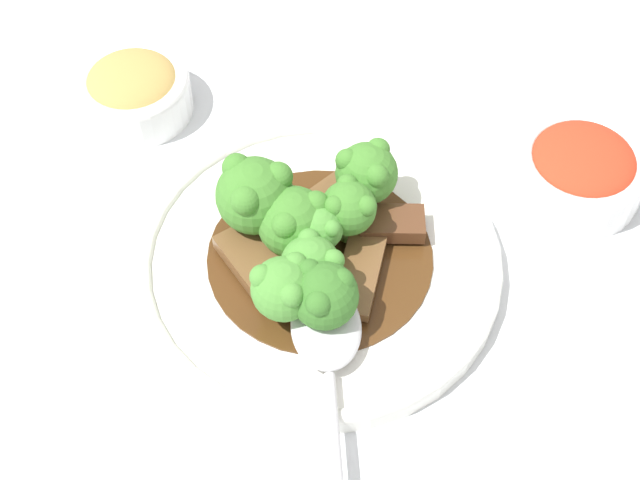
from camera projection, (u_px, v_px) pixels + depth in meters
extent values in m
plane|color=silver|center=(320.00, 268.00, 0.64)|extent=(4.00, 4.00, 0.00)
cylinder|color=white|center=(320.00, 263.00, 0.63)|extent=(0.26, 0.26, 0.01)
torus|color=white|center=(320.00, 257.00, 0.62)|extent=(0.26, 0.26, 0.01)
cylinder|color=#4C2D14|center=(320.00, 256.00, 0.62)|extent=(0.16, 0.16, 0.00)
cube|color=brown|center=(322.00, 205.00, 0.64)|extent=(0.07, 0.05, 0.01)
cube|color=brown|center=(254.00, 259.00, 0.61)|extent=(0.05, 0.07, 0.01)
cube|color=brown|center=(359.00, 275.00, 0.60)|extent=(0.05, 0.07, 0.01)
cube|color=#56331E|center=(392.00, 223.00, 0.63)|extent=(0.05, 0.04, 0.01)
cylinder|color=#7FA84C|center=(324.00, 314.00, 0.58)|extent=(0.01, 0.01, 0.01)
sphere|color=#387028|center=(324.00, 296.00, 0.56)|extent=(0.04, 0.04, 0.04)
sphere|color=#387028|center=(346.00, 280.00, 0.56)|extent=(0.02, 0.02, 0.02)
sphere|color=#387028|center=(309.00, 272.00, 0.56)|extent=(0.02, 0.02, 0.02)
sphere|color=#387028|center=(318.00, 303.00, 0.55)|extent=(0.02, 0.02, 0.02)
cylinder|color=#7FA84C|center=(325.00, 243.00, 0.61)|extent=(0.01, 0.01, 0.02)
sphere|color=#4C8E38|center=(325.00, 226.00, 0.60)|extent=(0.03, 0.03, 0.03)
sphere|color=#4C8E38|center=(334.00, 208.00, 0.60)|extent=(0.01, 0.01, 0.01)
sphere|color=#4C8E38|center=(311.00, 216.00, 0.59)|extent=(0.01, 0.01, 0.01)
sphere|color=#4C8E38|center=(332.00, 228.00, 0.59)|extent=(0.01, 0.01, 0.01)
cylinder|color=#7FA84C|center=(311.00, 282.00, 0.60)|extent=(0.01, 0.01, 0.01)
sphere|color=#4C8E38|center=(310.00, 265.00, 0.58)|extent=(0.04, 0.04, 0.04)
sphere|color=#4C8E38|center=(309.00, 240.00, 0.58)|extent=(0.02, 0.02, 0.02)
sphere|color=#4C8E38|center=(294.00, 264.00, 0.57)|extent=(0.02, 0.02, 0.02)
sphere|color=#4C8E38|center=(328.00, 262.00, 0.57)|extent=(0.02, 0.02, 0.02)
cylinder|color=#8EB756|center=(257.00, 219.00, 0.63)|extent=(0.02, 0.02, 0.01)
sphere|color=#427F2D|center=(255.00, 196.00, 0.61)|extent=(0.05, 0.05, 0.05)
sphere|color=#427F2D|center=(237.00, 168.00, 0.60)|extent=(0.02, 0.02, 0.02)
sphere|color=#427F2D|center=(246.00, 200.00, 0.59)|extent=(0.02, 0.02, 0.02)
sphere|color=#427F2D|center=(278.00, 177.00, 0.60)|extent=(0.02, 0.02, 0.02)
cylinder|color=#7FA84C|center=(285.00, 308.00, 0.58)|extent=(0.01, 0.01, 0.01)
sphere|color=#4C8E38|center=(284.00, 289.00, 0.57)|extent=(0.04, 0.04, 0.04)
sphere|color=#4C8E38|center=(262.00, 277.00, 0.56)|extent=(0.02, 0.02, 0.02)
sphere|color=#4C8E38|center=(291.00, 295.00, 0.55)|extent=(0.02, 0.02, 0.02)
sphere|color=#4C8E38|center=(295.00, 264.00, 0.56)|extent=(0.02, 0.02, 0.02)
cylinder|color=#8EB756|center=(348.00, 228.00, 0.62)|extent=(0.01, 0.01, 0.02)
sphere|color=#427F2D|center=(349.00, 208.00, 0.60)|extent=(0.04, 0.04, 0.04)
sphere|color=#427F2D|center=(335.00, 206.00, 0.59)|extent=(0.01, 0.01, 0.01)
sphere|color=#427F2D|center=(365.00, 204.00, 0.59)|extent=(0.01, 0.01, 0.01)
sphere|color=#427F2D|center=(347.00, 185.00, 0.60)|extent=(0.01, 0.01, 0.01)
cylinder|color=#7FA84C|center=(294.00, 241.00, 0.62)|extent=(0.02, 0.02, 0.01)
sphere|color=#427F2D|center=(293.00, 222.00, 0.60)|extent=(0.05, 0.05, 0.05)
sphere|color=#427F2D|center=(286.00, 227.00, 0.58)|extent=(0.02, 0.02, 0.02)
sphere|color=#427F2D|center=(315.00, 205.00, 0.60)|extent=(0.02, 0.02, 0.02)
sphere|color=#427F2D|center=(277.00, 197.00, 0.60)|extent=(0.02, 0.02, 0.02)
cylinder|color=#8EB756|center=(365.00, 195.00, 0.64)|extent=(0.01, 0.01, 0.01)
sphere|color=#427F2D|center=(366.00, 173.00, 0.62)|extent=(0.04, 0.04, 0.04)
sphere|color=#427F2D|center=(376.00, 175.00, 0.61)|extent=(0.02, 0.02, 0.02)
sphere|color=#427F2D|center=(378.00, 150.00, 0.62)|extent=(0.02, 0.02, 0.02)
sphere|color=#427F2D|center=(347.00, 160.00, 0.61)|extent=(0.02, 0.02, 0.02)
ellipsoid|color=silver|center=(326.00, 326.00, 0.58)|extent=(0.06, 0.07, 0.01)
cylinder|color=white|center=(574.00, 187.00, 0.68)|extent=(0.05, 0.05, 0.01)
cylinder|color=white|center=(578.00, 176.00, 0.67)|extent=(0.10, 0.10, 0.03)
torus|color=white|center=(583.00, 161.00, 0.65)|extent=(0.10, 0.10, 0.01)
ellipsoid|color=red|center=(584.00, 159.00, 0.65)|extent=(0.08, 0.08, 0.02)
cylinder|color=white|center=(138.00, 107.00, 0.73)|extent=(0.05, 0.05, 0.01)
cylinder|color=white|center=(135.00, 96.00, 0.72)|extent=(0.09, 0.09, 0.03)
torus|color=white|center=(132.00, 82.00, 0.71)|extent=(0.09, 0.09, 0.01)
ellipsoid|color=tan|center=(132.00, 80.00, 0.70)|extent=(0.07, 0.07, 0.02)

